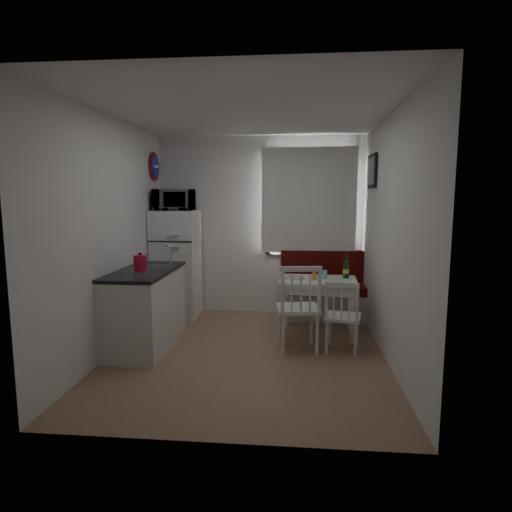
% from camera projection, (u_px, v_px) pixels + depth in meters
% --- Properties ---
extents(floor, '(3.00, 3.50, 0.02)m').
position_uv_depth(floor, '(247.00, 353.00, 4.75)').
color(floor, '#8F684C').
rests_on(floor, ground).
extents(ceiling, '(3.00, 3.50, 0.02)m').
position_uv_depth(ceiling, '(246.00, 111.00, 4.39)').
color(ceiling, white).
rests_on(ceiling, wall_back).
extents(wall_back, '(3.00, 0.02, 2.60)m').
position_uv_depth(wall_back, '(260.00, 226.00, 6.30)').
color(wall_back, white).
rests_on(wall_back, floor).
extents(wall_front, '(3.00, 0.02, 2.60)m').
position_uv_depth(wall_front, '(217.00, 262.00, 2.85)').
color(wall_front, white).
rests_on(wall_front, floor).
extents(wall_left, '(0.02, 3.50, 2.60)m').
position_uv_depth(wall_left, '(112.00, 236.00, 4.71)').
color(wall_left, white).
rests_on(wall_left, floor).
extents(wall_right, '(0.02, 3.50, 2.60)m').
position_uv_depth(wall_right, '(390.00, 238.00, 4.44)').
color(wall_right, white).
rests_on(wall_right, floor).
extents(window, '(1.22, 0.06, 1.47)m').
position_uv_depth(window, '(309.00, 204.00, 6.16)').
color(window, silver).
rests_on(window, wall_back).
extents(curtain, '(1.35, 0.02, 1.50)m').
position_uv_depth(curtain, '(309.00, 200.00, 6.08)').
color(curtain, white).
rests_on(curtain, wall_back).
extents(kitchen_counter, '(0.62, 1.32, 1.16)m').
position_uv_depth(kitchen_counter, '(146.00, 307.00, 4.96)').
color(kitchen_counter, silver).
rests_on(kitchen_counter, floor).
extents(wall_sign, '(0.03, 0.40, 0.40)m').
position_uv_depth(wall_sign, '(155.00, 167.00, 6.02)').
color(wall_sign, '#192297').
rests_on(wall_sign, wall_left).
extents(picture_frame, '(0.04, 0.52, 0.42)m').
position_uv_depth(picture_frame, '(372.00, 171.00, 5.42)').
color(picture_frame, black).
rests_on(picture_frame, wall_right).
extents(bench, '(1.34, 0.51, 0.96)m').
position_uv_depth(bench, '(325.00, 296.00, 6.11)').
color(bench, silver).
rests_on(bench, floor).
extents(dining_table, '(0.98, 0.72, 0.71)m').
position_uv_depth(dining_table, '(318.00, 285.00, 5.34)').
color(dining_table, silver).
rests_on(dining_table, floor).
extents(chair_left, '(0.52, 0.51, 0.53)m').
position_uv_depth(chair_left, '(298.00, 299.00, 4.70)').
color(chair_left, silver).
rests_on(chair_left, floor).
extents(chair_right, '(0.45, 0.44, 0.44)m').
position_uv_depth(chair_right, '(344.00, 309.00, 4.69)').
color(chair_right, silver).
rests_on(chair_right, floor).
extents(fridge, '(0.62, 0.62, 1.54)m').
position_uv_depth(fridge, '(177.00, 264.00, 6.14)').
color(fridge, white).
rests_on(fridge, floor).
extents(microwave, '(0.53, 0.36, 0.29)m').
position_uv_depth(microwave, '(174.00, 200.00, 5.96)').
color(microwave, white).
rests_on(microwave, fridge).
extents(kettle, '(0.17, 0.17, 0.22)m').
position_uv_depth(kettle, '(140.00, 264.00, 4.62)').
color(kettle, red).
rests_on(kettle, kitchen_counter).
extents(wine_bottle, '(0.08, 0.08, 0.31)m').
position_uv_depth(wine_bottle, '(346.00, 266.00, 5.37)').
color(wine_bottle, '#133C17').
rests_on(wine_bottle, dining_table).
extents(drinking_glass_orange, '(0.06, 0.06, 0.09)m').
position_uv_depth(drinking_glass_orange, '(314.00, 276.00, 5.28)').
color(drinking_glass_orange, orange).
rests_on(drinking_glass_orange, dining_table).
extents(drinking_glass_blue, '(0.06, 0.06, 0.11)m').
position_uv_depth(drinking_glass_blue, '(324.00, 274.00, 5.36)').
color(drinking_glass_blue, '#79BECF').
rests_on(drinking_glass_blue, dining_table).
extents(plate, '(0.26, 0.26, 0.02)m').
position_uv_depth(plate, '(294.00, 278.00, 5.38)').
color(plate, white).
rests_on(plate, dining_table).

